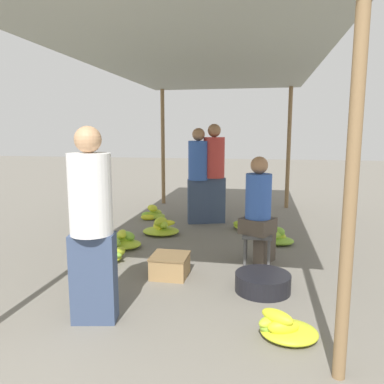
{
  "coord_description": "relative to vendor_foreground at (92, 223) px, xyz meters",
  "views": [
    {
      "loc": [
        0.8,
        -2.0,
        1.54
      ],
      "look_at": [
        0.0,
        2.23,
        0.85
      ],
      "focal_mm": 35.0,
      "sensor_mm": 36.0,
      "label": 1
    }
  ],
  "objects": [
    {
      "name": "banana_pile_right_2",
      "position": [
        1.56,
        2.5,
        -0.74
      ],
      "size": [
        0.44,
        0.44,
        0.23
      ],
      "color": "#7DB636",
      "rests_on": "ground"
    },
    {
      "name": "ground_plane",
      "position": [
        0.53,
        -0.7,
        -0.83
      ],
      "size": [
        40.0,
        40.0,
        0.0
      ],
      "primitive_type": "plane",
      "color": "slate",
      "rests_on": "ground"
    },
    {
      "name": "banana_pile_right_1",
      "position": [
        1.52,
        0.01,
        -0.74
      ],
      "size": [
        0.48,
        0.38,
        0.23
      ],
      "color": "yellow",
      "rests_on": "ground"
    },
    {
      "name": "shopper_walking_far",
      "position": [
        0.27,
        3.49,
        0.01
      ],
      "size": [
        0.42,
        0.42,
        1.61
      ],
      "color": "#384766",
      "rests_on": "ground"
    },
    {
      "name": "banana_pile_left_1",
      "position": [
        -0.47,
        1.36,
        -0.75
      ],
      "size": [
        0.42,
        0.46,
        0.16
      ],
      "color": "yellow",
      "rests_on": "ground"
    },
    {
      "name": "banana_pile_right_0",
      "position": [
        1.19,
        3.18,
        -0.77
      ],
      "size": [
        0.6,
        0.63,
        0.15
      ],
      "color": "#86BA34",
      "rests_on": "ground"
    },
    {
      "name": "canopy_post_back_left",
      "position": [
        -0.79,
        5.13,
        0.39
      ],
      "size": [
        0.08,
        0.08,
        2.44
      ],
      "primitive_type": "cylinder",
      "color": "olive",
      "rests_on": "ground"
    },
    {
      "name": "crate_near",
      "position": [
        0.37,
        1.05,
        -0.71
      ],
      "size": [
        0.39,
        0.39,
        0.24
      ],
      "color": "#9E7A4C",
      "rests_on": "ground"
    },
    {
      "name": "canopy_post_front_right",
      "position": [
        1.84,
        -0.4,
        0.39
      ],
      "size": [
        0.08,
        0.08,
        2.44
      ],
      "primitive_type": "cylinder",
      "color": "olive",
      "rests_on": "ground"
    },
    {
      "name": "vendor_seated",
      "position": [
        1.3,
        1.65,
        -0.17
      ],
      "size": [
        0.46,
        0.46,
        1.27
      ],
      "color": "#4C4238",
      "rests_on": "ground"
    },
    {
      "name": "shopper_walking_mid",
      "position": [
        0.52,
        3.58,
        0.05
      ],
      "size": [
        0.45,
        0.45,
        1.68
      ],
      "color": "#384766",
      "rests_on": "ground"
    },
    {
      "name": "banana_pile_left_2",
      "position": [
        -0.17,
        2.66,
        -0.73
      ],
      "size": [
        0.56,
        0.49,
        0.27
      ],
      "color": "yellow",
      "rests_on": "ground"
    },
    {
      "name": "stool",
      "position": [
        1.29,
        1.64,
        -0.53
      ],
      "size": [
        0.34,
        0.34,
        0.37
      ],
      "color": "#4C4C4C",
      "rests_on": "ground"
    },
    {
      "name": "vendor_foreground",
      "position": [
        0.0,
        0.0,
        0.0
      ],
      "size": [
        0.4,
        0.4,
        1.59
      ],
      "color": "#384766",
      "rests_on": "ground"
    },
    {
      "name": "banana_pile_left_0",
      "position": [
        -0.52,
        1.93,
        -0.74
      ],
      "size": [
        0.52,
        0.59,
        0.22
      ],
      "color": "#80B835",
      "rests_on": "ground"
    },
    {
      "name": "canopy_post_back_right",
      "position": [
        1.84,
        5.13,
        0.39
      ],
      "size": [
        0.08,
        0.08,
        2.44
      ],
      "primitive_type": "cylinder",
      "color": "olive",
      "rests_on": "ground"
    },
    {
      "name": "banana_pile_left_3",
      "position": [
        -0.59,
        3.67,
        -0.75
      ],
      "size": [
        0.45,
        0.49,
        0.26
      ],
      "color": "#81B835",
      "rests_on": "ground"
    },
    {
      "name": "canopy_tarp",
      "position": [
        0.53,
        2.37,
        1.63
      ],
      "size": [
        3.02,
        5.93,
        0.04
      ],
      "primitive_type": "cube",
      "color": "#9EA399",
      "rests_on": "canopy_post_front_left"
    },
    {
      "name": "basin_black",
      "position": [
        1.36,
        0.85,
        -0.74
      ],
      "size": [
        0.54,
        0.54,
        0.18
      ],
      "color": "black",
      "rests_on": "ground"
    }
  ]
}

